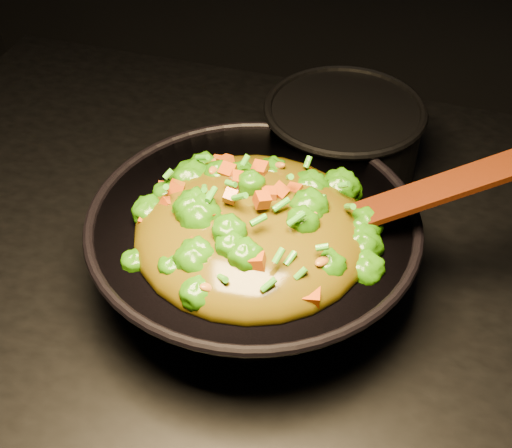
% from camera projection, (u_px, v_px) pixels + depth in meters
% --- Properties ---
extents(wok, '(0.39, 0.39, 0.10)m').
position_uv_depth(wok, '(253.00, 252.00, 0.84)').
color(wok, black).
rests_on(wok, stovetop).
extents(stir_fry, '(0.33, 0.33, 0.09)m').
position_uv_depth(stir_fry, '(252.00, 205.00, 0.75)').
color(stir_fry, '#266807').
rests_on(stir_fry, wok).
extents(spatula, '(0.24, 0.13, 0.10)m').
position_uv_depth(spatula, '(406.00, 200.00, 0.76)').
color(spatula, '#391504').
rests_on(spatula, wok).
extents(back_pot, '(0.26, 0.26, 0.12)m').
position_uv_depth(back_pot, '(342.00, 142.00, 0.98)').
color(back_pot, black).
rests_on(back_pot, stovetop).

